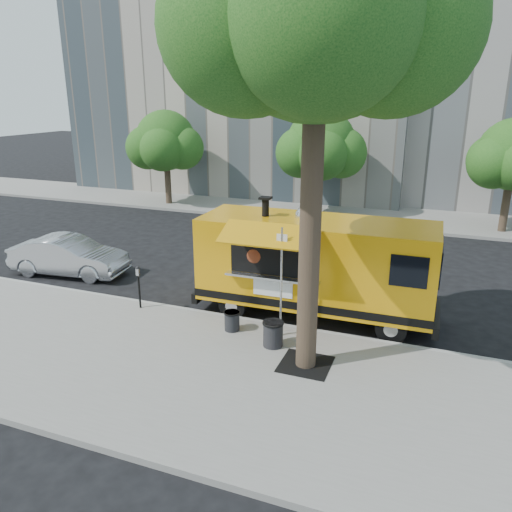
{
  "coord_description": "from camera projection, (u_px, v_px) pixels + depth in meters",
  "views": [
    {
      "loc": [
        5.27,
        -13.12,
        6.36
      ],
      "look_at": [
        0.25,
        0.0,
        1.77
      ],
      "focal_mm": 35.0,
      "sensor_mm": 36.0,
      "label": 1
    }
  ],
  "objects": [
    {
      "name": "curb",
      "position": [
        237.0,
        319.0,
        14.56
      ],
      "size": [
        60.0,
        0.14,
        0.16
      ],
      "primitive_type": "cube",
      "color": "#999993",
      "rests_on": "ground"
    },
    {
      "name": "far_tree_a",
      "position": [
        166.0,
        141.0,
        28.56
      ],
      "size": [
        3.42,
        3.42,
        5.36
      ],
      "color": "#33261C",
      "rests_on": "far_sidewalk"
    },
    {
      "name": "ground",
      "position": [
        248.0,
        309.0,
        15.41
      ],
      "size": [
        120.0,
        120.0,
        0.0
      ],
      "primitive_type": "plane",
      "color": "black",
      "rests_on": "ground"
    },
    {
      "name": "sign_post",
      "position": [
        281.0,
        276.0,
        12.94
      ],
      "size": [
        0.28,
        0.06,
        3.0
      ],
      "color": "silver",
      "rests_on": "sidewalk"
    },
    {
      "name": "far_tree_b",
      "position": [
        321.0,
        145.0,
        25.84
      ],
      "size": [
        3.6,
        3.6,
        5.5
      ],
      "color": "#33261C",
      "rests_on": "far_sidewalk"
    },
    {
      "name": "street_tree",
      "position": [
        318.0,
        3.0,
        9.56
      ],
      "size": [
        4.68,
        4.68,
        10.27
      ],
      "color": "#33261C",
      "rests_on": "sidewalk"
    },
    {
      "name": "sedan",
      "position": [
        69.0,
        256.0,
        18.19
      ],
      "size": [
        4.42,
        1.98,
        1.41
      ],
      "primitive_type": "imported",
      "rotation": [
        0.0,
        0.0,
        1.69
      ],
      "color": "#ADAEB4",
      "rests_on": "ground"
    },
    {
      "name": "food_truck",
      "position": [
        314.0,
        264.0,
        14.47
      ],
      "size": [
        7.1,
        3.36,
        3.49
      ],
      "rotation": [
        0.0,
        0.0,
        0.02
      ],
      "color": "orange",
      "rests_on": "ground"
    },
    {
      "name": "trash_bin_left",
      "position": [
        273.0,
        333.0,
        12.79
      ],
      "size": [
        0.55,
        0.55,
        0.66
      ],
      "color": "black",
      "rests_on": "sidewalk"
    },
    {
      "name": "trash_bin_right",
      "position": [
        232.0,
        320.0,
        13.67
      ],
      "size": [
        0.45,
        0.45,
        0.54
      ],
      "color": "black",
      "rests_on": "sidewalk"
    },
    {
      "name": "building_left",
      "position": [
        258.0,
        6.0,
        33.93
      ],
      "size": [
        22.0,
        14.0,
        24.0
      ],
      "primitive_type": "cube",
      "color": "#A59889",
      "rests_on": "ground"
    },
    {
      "name": "far_sidewalk",
      "position": [
        339.0,
        214.0,
        27.38
      ],
      "size": [
        60.0,
        5.0,
        0.15
      ],
      "primitive_type": "cube",
      "color": "gray",
      "rests_on": "ground"
    },
    {
      "name": "tree_well",
      "position": [
        305.0,
        364.0,
        12.0
      ],
      "size": [
        1.2,
        1.2,
        0.02
      ],
      "primitive_type": "cube",
      "color": "black",
      "rests_on": "sidewalk"
    },
    {
      "name": "sidewalk",
      "position": [
        186.0,
        371.0,
        11.84
      ],
      "size": [
        60.0,
        6.0,
        0.15
      ],
      "primitive_type": "cube",
      "color": "gray",
      "rests_on": "ground"
    },
    {
      "name": "parking_meter",
      "position": [
        139.0,
        282.0,
        14.93
      ],
      "size": [
        0.11,
        0.11,
        1.33
      ],
      "color": "black",
      "rests_on": "sidewalk"
    }
  ]
}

